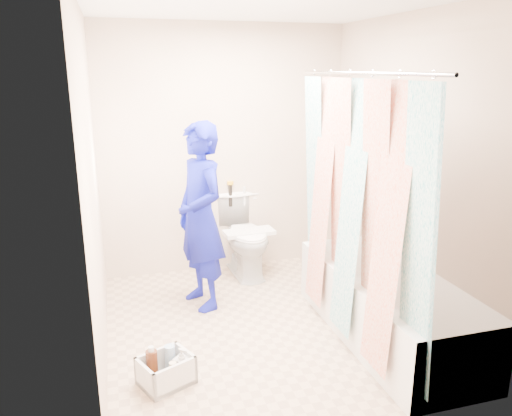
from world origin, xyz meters
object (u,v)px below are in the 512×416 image
object	(u,v)px
toilet	(245,235)
plumber	(201,217)
bathtub	(388,304)
cleaning_caddy	(168,371)

from	to	relation	value
toilet	plumber	bearing A→B (deg)	-135.95
bathtub	plumber	size ratio (longest dim) A/B	1.11
bathtub	cleaning_caddy	distance (m)	1.68
bathtub	plumber	bearing A→B (deg)	143.01
toilet	plumber	distance (m)	0.88
toilet	plumber	world-z (taller)	plumber
plumber	bathtub	bearing A→B (deg)	35.53
bathtub	cleaning_caddy	world-z (taller)	bathtub
bathtub	plumber	xyz separation A→B (m)	(-1.24, 0.93, 0.52)
plumber	cleaning_caddy	distance (m)	1.34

